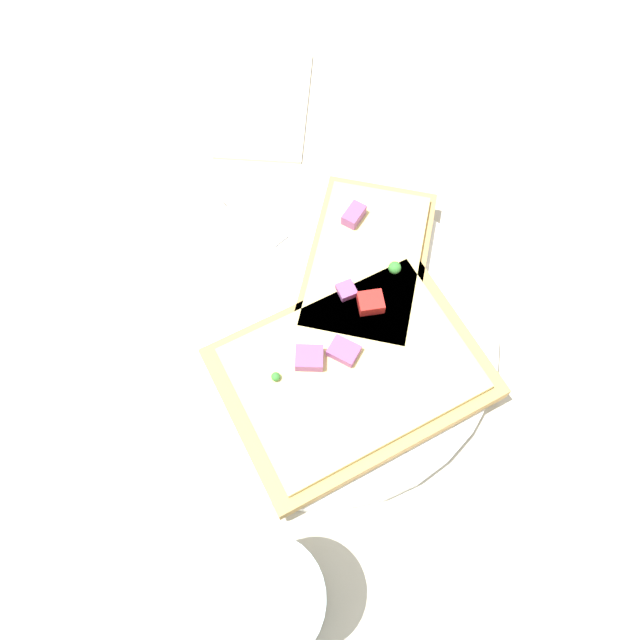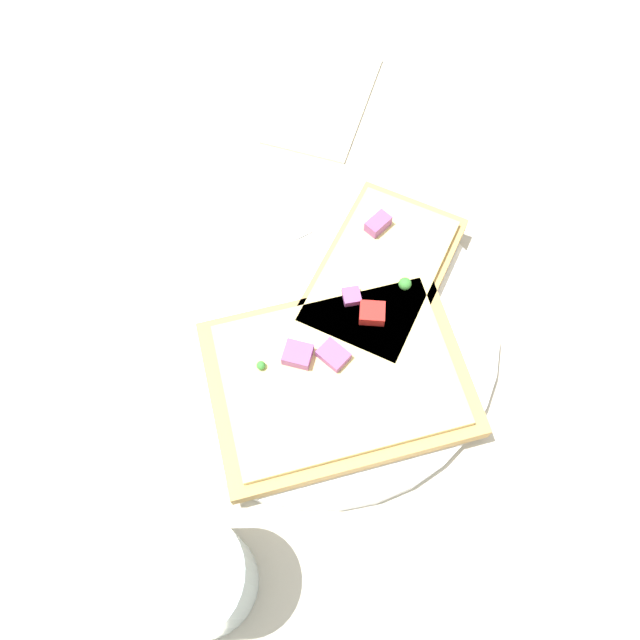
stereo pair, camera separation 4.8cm
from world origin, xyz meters
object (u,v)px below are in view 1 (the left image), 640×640
(plate, at_px, (320,329))
(fork, at_px, (270,331))
(knife, at_px, (288,249))
(pizza_slice_corner, at_px, (366,265))
(napkin, at_px, (265,103))
(drinking_glass, at_px, (268,601))
(pizza_slice_main, at_px, (352,372))

(plate, bearing_deg, fork, -77.29)
(fork, xyz_separation_m, knife, (-0.08, 0.01, 0.00))
(knife, height_order, pizza_slice_corner, pizza_slice_corner)
(plate, height_order, knife, knife)
(plate, distance_m, pizza_slice_corner, 0.06)
(fork, height_order, napkin, fork)
(drinking_glass, xyz_separation_m, napkin, (-0.44, -0.05, -0.04))
(knife, relative_size, pizza_slice_corner, 0.95)
(fork, bearing_deg, napkin, 138.38)
(knife, bearing_deg, drinking_glass, -43.97)
(plate, xyz_separation_m, knife, (-0.07, -0.03, 0.01))
(drinking_glass, distance_m, napkin, 0.44)
(plate, xyz_separation_m, napkin, (-0.24, -0.07, -0.00))
(plate, distance_m, fork, 0.04)
(plate, xyz_separation_m, drinking_glass, (0.20, -0.02, 0.04))
(pizza_slice_corner, bearing_deg, napkin, 37.57)
(pizza_slice_corner, distance_m, napkin, 0.21)
(fork, relative_size, pizza_slice_main, 0.73)
(plate, relative_size, napkin, 2.04)
(plate, height_order, fork, fork)
(plate, relative_size, drinking_glass, 3.24)
(pizza_slice_corner, height_order, drinking_glass, drinking_glass)
(pizza_slice_main, height_order, drinking_glass, drinking_glass)
(plate, xyz_separation_m, fork, (0.01, -0.04, 0.01))
(pizza_slice_main, xyz_separation_m, napkin, (-0.28, -0.10, -0.02))
(fork, xyz_separation_m, napkin, (-0.25, -0.03, -0.01))
(fork, distance_m, napkin, 0.25)
(knife, height_order, napkin, knife)
(plate, distance_m, knife, 0.07)
(plate, distance_m, drinking_glass, 0.20)
(pizza_slice_main, bearing_deg, plate, -89.26)
(plate, bearing_deg, napkin, -163.44)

